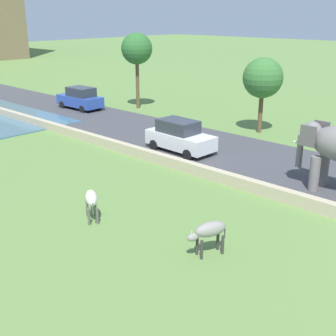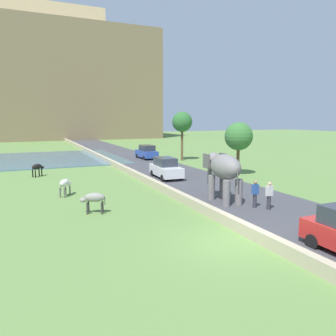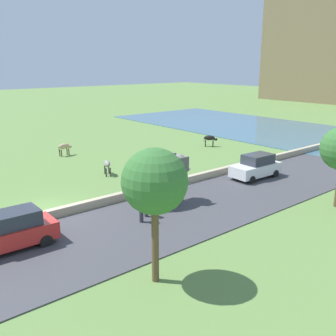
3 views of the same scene
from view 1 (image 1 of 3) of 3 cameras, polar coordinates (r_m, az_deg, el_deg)
name	(u,v)px [view 1 (image 1 of 3)]	position (r m, az deg, el deg)	size (l,w,h in m)	color
road_surface	(133,129)	(29.48, -4.53, 5.04)	(7.00, 120.00, 0.06)	#424247
barrier_wall	(109,143)	(25.56, -7.73, 3.19)	(0.40, 110.00, 0.54)	tan
car_white	(180,136)	(24.44, 1.54, 4.14)	(1.92, 4.07, 1.80)	white
car_blue	(80,98)	(36.27, -11.34, 8.87)	(1.87, 4.04, 1.80)	#2D4CA8
cow_grey	(209,231)	(14.13, 5.34, -8.19)	(1.41, 0.85, 1.15)	gray
cow_white	(91,199)	(16.62, -9.95, -3.98)	(1.04, 1.35, 1.15)	silver
tree_mid	(263,78)	(28.69, 12.23, 11.33)	(2.53, 2.53, 4.79)	brown
tree_far	(137,49)	(35.73, -4.08, 15.14)	(2.45, 2.45, 5.95)	brown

